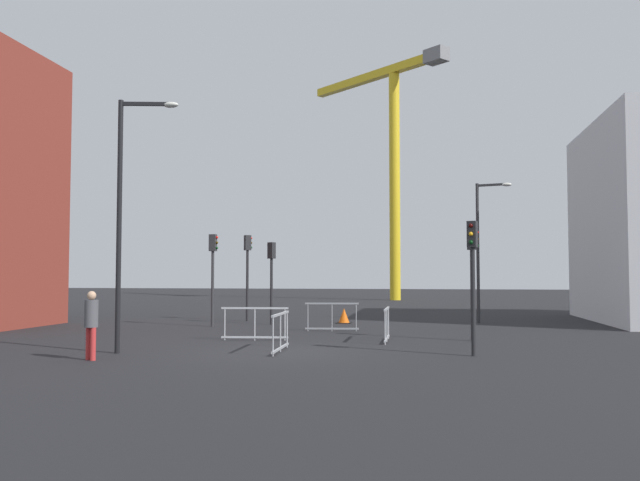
% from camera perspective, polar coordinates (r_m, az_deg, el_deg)
% --- Properties ---
extents(ground, '(160.00, 160.00, 0.00)m').
position_cam_1_polar(ground, '(18.86, -3.62, -9.47)').
color(ground, black).
extents(construction_crane, '(12.21, 10.81, 20.12)m').
position_cam_1_polar(construction_crane, '(57.48, 6.18, 8.37)').
color(construction_crane, yellow).
rests_on(construction_crane, ground).
extents(streetlamp_tall, '(1.65, 0.45, 7.01)m').
position_cam_1_polar(streetlamp_tall, '(19.22, -16.21, 3.08)').
color(streetlamp_tall, black).
rests_on(streetlamp_tall, ground).
extents(streetlamp_short, '(1.54, 0.55, 6.25)m').
position_cam_1_polar(streetlamp_short, '(30.66, 13.70, 0.09)').
color(streetlamp_short, '#2D2D30').
rests_on(streetlamp_short, ground).
extents(traffic_light_island, '(0.39, 0.35, 3.54)m').
position_cam_1_polar(traffic_light_island, '(28.87, -4.18, -2.42)').
color(traffic_light_island, '#232326').
rests_on(traffic_light_island, ground).
extents(traffic_light_far, '(0.39, 0.28, 3.66)m').
position_cam_1_polar(traffic_light_far, '(22.31, 12.88, -2.02)').
color(traffic_light_far, black).
rests_on(traffic_light_far, ground).
extents(traffic_light_verge, '(0.38, 0.36, 3.97)m').
position_cam_1_polar(traffic_light_verge, '(31.06, -6.21, -1.95)').
color(traffic_light_verge, '#232326').
rests_on(traffic_light_verge, ground).
extents(traffic_light_near, '(0.38, 0.26, 3.82)m').
position_cam_1_polar(traffic_light_near, '(28.01, -9.14, -2.02)').
color(traffic_light_near, '#2D2D30').
rests_on(traffic_light_near, ground).
extents(traffic_light_median, '(0.31, 0.39, 3.57)m').
position_cam_1_polar(traffic_light_median, '(18.17, 12.92, -2.00)').
color(traffic_light_median, '#232326').
rests_on(traffic_light_median, ground).
extents(pedestrian_walking, '(0.34, 0.34, 1.74)m').
position_cam_1_polar(pedestrian_walking, '(17.87, -18.97, -6.43)').
color(pedestrian_walking, red).
rests_on(pedestrian_walking, ground).
extents(safety_barrier_right_run, '(0.14, 2.38, 1.08)m').
position_cam_1_polar(safety_barrier_right_run, '(18.80, -3.40, -7.77)').
color(safety_barrier_right_run, '#9EA0A5').
rests_on(safety_barrier_right_run, ground).
extents(safety_barrier_left_run, '(0.06, 2.05, 1.08)m').
position_cam_1_polar(safety_barrier_left_run, '(21.64, 5.73, -7.12)').
color(safety_barrier_left_run, '#B2B5BA').
rests_on(safety_barrier_left_run, ground).
extents(safety_barrier_mid_span, '(2.20, 0.29, 1.08)m').
position_cam_1_polar(safety_barrier_mid_span, '(22.07, -5.60, -7.04)').
color(safety_barrier_mid_span, '#B2B5BA').
rests_on(safety_barrier_mid_span, ground).
extents(safety_barrier_front, '(2.03, 0.30, 1.08)m').
position_cam_1_polar(safety_barrier_front, '(25.42, 1.03, -6.50)').
color(safety_barrier_front, gray).
rests_on(safety_barrier_front, ground).
extents(traffic_cone_striped, '(0.65, 0.65, 0.66)m').
position_cam_1_polar(traffic_cone_striped, '(29.58, 2.06, -6.49)').
color(traffic_cone_striped, black).
rests_on(traffic_cone_striped, ground).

